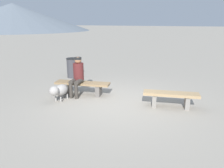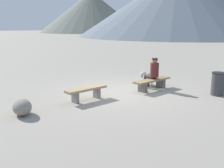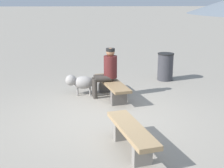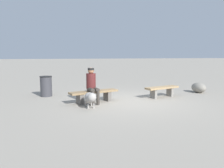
# 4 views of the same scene
# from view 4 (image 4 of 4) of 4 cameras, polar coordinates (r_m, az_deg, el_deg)

# --- Properties ---
(ground) EXTENTS (210.00, 210.00, 0.06)m
(ground) POSITION_cam_4_polar(r_m,az_deg,el_deg) (8.13, 5.06, -4.78)
(ground) COLOR gray
(bench_left) EXTENTS (1.58, 0.69, 0.44)m
(bench_left) POSITION_cam_4_polar(r_m,az_deg,el_deg) (9.08, 12.95, -1.41)
(bench_left) COLOR gray
(bench_left) RESTS_ON ground
(bench_right) EXTENTS (1.86, 0.79, 0.42)m
(bench_right) POSITION_cam_4_polar(r_m,az_deg,el_deg) (7.91, -4.71, -2.68)
(bench_right) COLOR #605B56
(bench_right) RESTS_ON ground
(seated_person) EXTENTS (0.39, 0.65, 1.26)m
(seated_person) POSITION_cam_4_polar(r_m,az_deg,el_deg) (7.72, -5.29, 0.22)
(seated_person) COLOR #511E1E
(seated_person) RESTS_ON ground
(dog) EXTENTS (0.34, 0.83, 0.54)m
(dog) POSITION_cam_4_polar(r_m,az_deg,el_deg) (7.06, -5.71, -3.56)
(dog) COLOR gray
(dog) RESTS_ON ground
(trash_bin) EXTENTS (0.50, 0.50, 0.84)m
(trash_bin) POSITION_cam_4_polar(r_m,az_deg,el_deg) (9.45, -16.85, -0.56)
(trash_bin) COLOR #38383D
(trash_bin) RESTS_ON ground
(boulder) EXTENTS (0.59, 0.83, 0.46)m
(boulder) POSITION_cam_4_polar(r_m,az_deg,el_deg) (10.73, 21.72, -0.89)
(boulder) COLOR gray
(boulder) RESTS_ON ground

